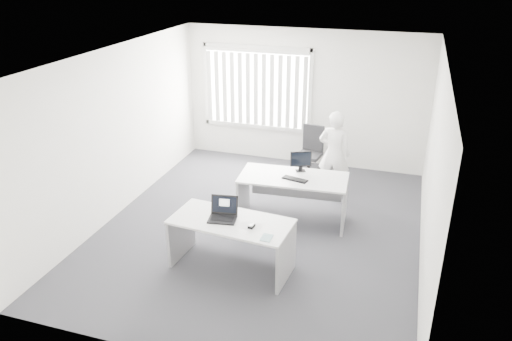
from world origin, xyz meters
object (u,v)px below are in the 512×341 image
(desk_near, at_px, (231,234))
(laptop, at_px, (222,211))
(person, at_px, (334,154))
(desk_far, at_px, (293,189))
(office_chair, at_px, (310,160))
(monitor, at_px, (301,161))

(desk_near, distance_m, laptop, 0.38)
(laptop, bearing_deg, person, 60.21)
(desk_near, height_order, desk_far, desk_far)
(desk_near, relative_size, desk_far, 0.96)
(office_chair, relative_size, laptop, 2.68)
(desk_far, bearing_deg, office_chair, 89.24)
(person, bearing_deg, desk_far, 73.36)
(desk_far, relative_size, office_chair, 1.77)
(desk_near, height_order, office_chair, office_chair)
(desk_near, xyz_separation_m, laptop, (-0.12, -0.03, 0.36))
(monitor, bearing_deg, desk_far, -125.96)
(desk_far, bearing_deg, laptop, -114.60)
(person, height_order, monitor, person)
(person, bearing_deg, desk_near, 75.77)
(office_chair, xyz_separation_m, person, (0.58, -0.70, 0.49))
(desk_far, bearing_deg, monitor, 73.23)
(desk_near, bearing_deg, desk_far, 77.94)
(monitor, bearing_deg, office_chair, 72.60)
(desk_near, xyz_separation_m, desk_far, (0.49, 1.61, 0.03))
(office_chair, bearing_deg, person, -41.99)
(office_chair, bearing_deg, desk_far, -78.05)
(desk_near, distance_m, office_chair, 3.54)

